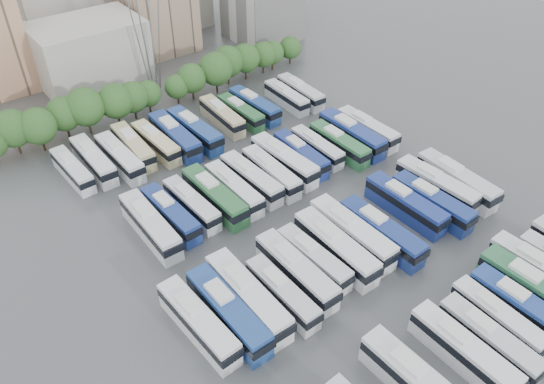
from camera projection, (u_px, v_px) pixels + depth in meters
ground at (316, 229)px, 71.43m from camera, size 220.00×220.00×0.00m
tree_line at (152, 89)px, 93.95m from camera, size 64.36×7.87×8.29m
city_buildings at (58, 26)px, 107.85m from camera, size 102.00×35.00×20.00m
bus_r0_s4 at (419, 384)px, 51.04m from camera, size 3.28×13.31×4.15m
bus_r0_s6 at (464, 351)px, 54.13m from camera, size 2.73×12.38×3.88m
bus_r0_s7 at (489, 339)px, 55.39m from camera, size 2.66×11.71×3.67m
bus_r0_s8 at (498, 318)px, 57.66m from camera, size 2.79×11.27×3.51m
bus_r0_s9 at (522, 308)px, 58.50m from camera, size 2.92×12.41×3.88m
bus_r0_s10 at (536, 291)px, 60.16m from camera, size 3.35×13.72×4.28m
bus_r0_s11 at (540, 272)px, 62.73m from camera, size 3.17×12.76×3.98m
bus_r1_s0 at (198, 322)px, 56.93m from camera, size 3.32×12.70×3.95m
bus_r1_s1 at (228, 312)px, 57.90m from camera, size 2.95×13.26×4.16m
bus_r1_s2 at (248, 296)px, 59.56m from camera, size 3.13×13.69×4.28m
bus_r1_s3 at (282, 293)px, 60.41m from camera, size 2.52×11.28×3.53m
bus_r1_s4 at (296, 271)px, 62.77m from camera, size 2.86×12.90×4.04m
bus_r1_s5 at (313, 258)px, 64.69m from camera, size 2.88×11.53×3.59m
bus_r1_s6 at (336, 247)px, 65.83m from camera, size 3.17×13.41×4.19m
bus_r1_s7 at (352, 233)px, 67.83m from camera, size 2.99×13.54×4.24m
bus_r1_s8 at (381, 232)px, 68.10m from camera, size 3.03×13.07×4.09m
bus_r1_s10 at (405, 204)px, 72.57m from camera, size 2.99×12.82×4.01m
bus_r1_s11 at (432, 202)px, 72.89m from camera, size 3.13×12.67×3.95m
bus_r1_s12 at (436, 185)px, 75.78m from camera, size 3.49×13.08×4.07m
bus_r1_s13 at (457, 180)px, 76.68m from camera, size 3.57×13.46×4.18m
bus_r2_s1 at (150, 225)px, 69.09m from camera, size 2.95×12.99×4.07m
bus_r2_s2 at (171, 214)px, 71.14m from camera, size 3.05×11.98×3.73m
bus_r2_s3 at (192, 204)px, 72.91m from camera, size 2.90×11.43×3.56m
bus_r2_s4 at (214, 196)px, 73.89m from camera, size 3.09×13.05×4.08m
bus_r2_s5 at (234, 189)px, 75.44m from camera, size 2.59×11.82×3.71m
bus_r2_s6 at (251, 179)px, 77.27m from camera, size 3.08×12.25×3.82m
bus_r2_s7 at (271, 172)px, 78.53m from camera, size 2.94×12.10×3.78m
bus_r2_s8 at (284, 160)px, 80.69m from camera, size 3.37×13.17×4.10m
bus_r2_s9 at (301, 154)px, 82.36m from camera, size 3.06×11.76×3.66m
bus_r2_s10 at (317, 147)px, 84.18m from camera, size 2.49×10.82×3.39m
bus_r2_s11 at (339, 144)px, 84.63m from camera, size 2.62×11.94×3.75m
bus_r2_s12 at (351, 134)px, 86.51m from camera, size 2.96×13.32×4.17m
bus_r2_s13 at (367, 129)px, 88.11m from camera, size 2.77×12.24×3.83m
bus_r3_s0 at (73, 170)px, 79.28m from camera, size 2.88×11.11×3.46m
bus_r3_s1 at (94, 160)px, 80.95m from camera, size 2.74×12.22×3.83m
bus_r3_s2 at (120, 157)px, 81.56m from camera, size 2.95×12.27×3.83m
bus_r3_s3 at (133, 146)px, 83.98m from camera, size 3.10×12.14×3.78m
bus_r3_s4 at (156, 143)px, 84.97m from camera, size 3.06×11.82×3.68m
bus_r3_s5 at (175, 136)px, 86.01m from camera, size 3.13×13.35×4.17m
bus_r3_s6 at (195, 130)px, 87.55m from camera, size 3.40×13.14×4.09m
bus_r3_s8 at (222, 116)px, 91.59m from camera, size 3.10×11.88×3.70m
bus_r3_s9 at (241, 112)px, 92.77m from camera, size 2.78×11.24×3.51m
bus_r3_s10 at (254, 105)px, 94.41m from camera, size 3.23×12.12×3.77m
bus_r3_s12 at (286, 97)px, 97.19m from camera, size 2.73×11.08×3.46m
bus_r3_s13 at (300, 92)px, 98.57m from camera, size 2.99×11.73×3.65m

